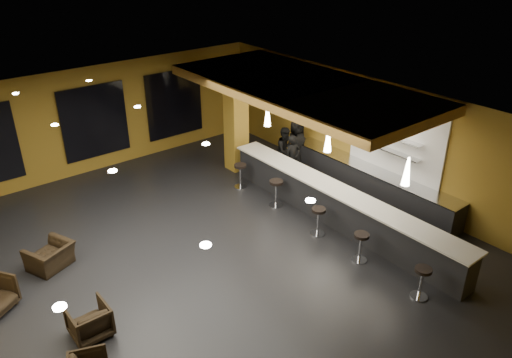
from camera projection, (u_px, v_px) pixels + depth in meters
floor at (207, 256)px, 12.59m from camera, size 12.00×13.00×0.10m
ceiling at (199, 121)px, 10.97m from camera, size 12.00×13.00×0.10m
wall_back at (93, 119)px, 16.34m from camera, size 12.00×0.10×3.50m
wall_right at (370, 134)px, 15.17m from camera, size 0.10×13.00×3.50m
wood_soffit at (300, 87)px, 13.99m from camera, size 3.60×8.00×0.28m
window_center at (95, 122)px, 16.29m from camera, size 2.20×0.06×2.40m
window_right at (175, 104)px, 17.97m from camera, size 2.20×0.06×2.40m
tile_backsplash at (396, 137)px, 14.31m from camera, size 0.06×3.20×2.40m
bar_counter at (337, 207)px, 13.69m from camera, size 0.60×8.00×1.00m
bar_top at (338, 190)px, 13.45m from camera, size 0.78×8.10×0.05m
prep_counter at (370, 182)px, 15.19m from camera, size 0.70×6.00×0.86m
prep_top at (371, 169)px, 14.98m from camera, size 0.72×6.00×0.03m
wall_shelf_lower at (397, 153)px, 14.27m from camera, size 0.30×1.50×0.03m
wall_shelf_upper at (399, 138)px, 14.07m from camera, size 0.30×1.50×0.03m
column at (236, 120)px, 16.33m from camera, size 0.60×0.60×3.50m
pendant_0 at (407, 171)px, 11.46m from camera, size 0.20×0.20×0.70m
pendant_1 at (328, 139)px, 13.21m from camera, size 0.20×0.20×0.70m
pendant_2 at (268, 115)px, 14.95m from camera, size 0.20×0.20×0.70m
staff_a at (293, 158)px, 16.04m from camera, size 0.60×0.45×1.49m
staff_b at (286, 150)px, 16.46m from camera, size 0.77×0.60×1.59m
staff_c at (296, 144)px, 16.77m from camera, size 0.88×0.62×1.71m
armchair_b at (89, 321)px, 9.93m from camera, size 0.75×0.77×0.70m
armchair_d at (50, 256)px, 11.96m from camera, size 1.21×1.15×0.62m
bar_stool_0 at (422, 279)px, 10.89m from camera, size 0.39×0.39×0.78m
bar_stool_1 at (361, 244)px, 12.12m from camera, size 0.39×0.39×0.77m
bar_stool_2 at (318, 218)px, 13.18m from camera, size 0.40×0.40×0.79m
bar_stool_3 at (276, 190)px, 14.53m from camera, size 0.42×0.42×0.83m
bar_stool_4 at (240, 173)px, 15.60m from camera, size 0.40×0.40×0.79m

